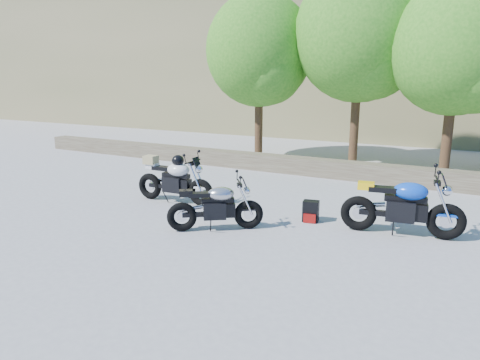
% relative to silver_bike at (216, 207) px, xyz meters
% --- Properties ---
extents(ground, '(90.00, 90.00, 0.00)m').
position_rel_silver_bike_xyz_m(ground, '(-0.26, 0.01, -0.44)').
color(ground, gray).
rests_on(ground, ground).
extents(stone_wall, '(22.00, 0.55, 0.50)m').
position_rel_silver_bike_xyz_m(stone_wall, '(-0.26, 5.51, -0.19)').
color(stone_wall, '#4E4234').
rests_on(stone_wall, ground).
extents(hillside, '(80.00, 30.00, 15.00)m').
position_rel_silver_bike_xyz_m(hillside, '(2.74, 28.01, 7.06)').
color(hillside, '#686740').
rests_on(hillside, ground).
extents(tree_decid_left, '(3.67, 3.67, 5.62)m').
position_rel_silver_bike_xyz_m(tree_decid_left, '(-2.65, 7.15, 3.19)').
color(tree_decid_left, '#382314').
rests_on(tree_decid_left, ground).
extents(tree_decid_mid, '(4.08, 4.08, 6.24)m').
position_rel_silver_bike_xyz_m(tree_decid_mid, '(0.65, 7.55, 3.60)').
color(tree_decid_mid, '#382314').
rests_on(tree_decid_mid, ground).
extents(tree_decid_right, '(3.54, 3.54, 5.41)m').
position_rel_silver_bike_xyz_m(tree_decid_right, '(3.45, 6.95, 3.06)').
color(tree_decid_right, '#382314').
rests_on(tree_decid_right, ground).
extents(silver_bike, '(1.54, 1.18, 0.91)m').
position_rel_silver_bike_xyz_m(silver_bike, '(0.00, 0.00, 0.00)').
color(silver_bike, black).
rests_on(silver_bike, ground).
extents(white_bike, '(2.02, 0.64, 1.11)m').
position_rel_silver_bike_xyz_m(white_bike, '(-1.86, 1.14, 0.11)').
color(white_bike, black).
rests_on(white_bike, ground).
extents(blue_bike, '(2.14, 0.68, 1.08)m').
position_rel_silver_bike_xyz_m(blue_bike, '(3.06, 1.40, 0.08)').
color(blue_bike, black).
rests_on(blue_bike, ground).
extents(backpack, '(0.35, 0.31, 0.42)m').
position_rel_silver_bike_xyz_m(backpack, '(1.37, 1.34, -0.24)').
color(backpack, black).
rests_on(backpack, ground).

